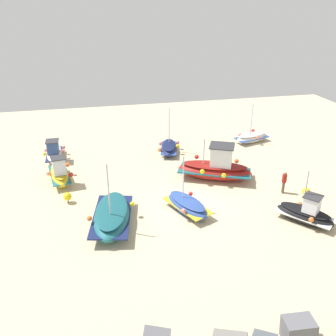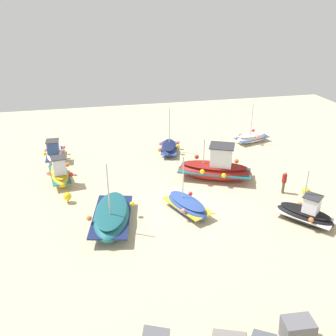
# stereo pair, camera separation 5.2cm
# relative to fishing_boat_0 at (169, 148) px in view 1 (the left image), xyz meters

# --- Properties ---
(ground_plane) EXTENTS (51.65, 51.65, 0.00)m
(ground_plane) POSITION_rel_fishing_boat_0_xyz_m (0.88, 9.16, -0.45)
(ground_plane) COLOR beige
(fishing_boat_0) EXTENTS (2.26, 3.64, 3.89)m
(fishing_boat_0) POSITION_rel_fishing_boat_0_xyz_m (0.00, 0.00, 0.00)
(fishing_boat_0) COLOR navy
(fishing_boat_0) RESTS_ON ground_plane
(fishing_boat_1) EXTENTS (3.02, 5.31, 4.23)m
(fishing_boat_1) POSITION_rel_fishing_boat_0_xyz_m (5.80, 10.24, 0.14)
(fishing_boat_1) COLOR #1E6670
(fishing_boat_1) RESTS_ON ground_plane
(fishing_boat_2) EXTENTS (5.92, 4.37, 3.15)m
(fishing_boat_2) POSITION_rel_fishing_boat_0_xyz_m (-2.25, 5.70, 0.39)
(fishing_boat_2) COLOR maroon
(fishing_boat_2) RESTS_ON ground_plane
(fishing_boat_3) EXTENTS (1.95, 3.93, 2.18)m
(fishing_boat_3) POSITION_rel_fishing_boat_0_xyz_m (9.05, 3.70, 0.22)
(fishing_boat_3) COLOR gold
(fishing_boat_3) RESTS_ON ground_plane
(fishing_boat_4) EXTENTS (3.11, 3.47, 3.40)m
(fishing_boat_4) POSITION_rel_fishing_boat_0_xyz_m (-5.48, 12.56, 0.15)
(fishing_boat_4) COLOR black
(fishing_boat_4) RESTS_ON ground_plane
(fishing_boat_5) EXTENTS (3.65, 2.26, 3.69)m
(fishing_boat_5) POSITION_rel_fishing_boat_0_xyz_m (-8.16, -0.87, 0.00)
(fishing_boat_5) COLOR white
(fishing_boat_5) RESTS_ON ground_plane
(fishing_boat_6) EXTENTS (1.77, 3.46, 1.85)m
(fishing_boat_6) POSITION_rel_fishing_boat_0_xyz_m (9.65, -0.66, 0.15)
(fishing_boat_6) COLOR white
(fishing_boat_6) RESTS_ON ground_plane
(fishing_boat_7) EXTENTS (2.65, 3.79, 3.67)m
(fishing_boat_7) POSITION_rel_fishing_boat_0_xyz_m (1.10, 9.88, 0.03)
(fishing_boat_7) COLOR #2D4C9E
(fishing_boat_7) RESTS_ON ground_plane
(person_walking) EXTENTS (0.32, 0.32, 1.63)m
(person_walking) POSITION_rel_fishing_boat_0_xyz_m (-6.05, 8.89, 0.48)
(person_walking) COLOR brown
(person_walking) RESTS_ON ground_plane
(mooring_buoy_0) EXTENTS (0.55, 0.55, 0.74)m
(mooring_buoy_0) POSITION_rel_fishing_boat_0_xyz_m (8.44, 7.02, 0.01)
(mooring_buoy_0) COLOR #3F3F42
(mooring_buoy_0) RESTS_ON ground_plane
(mooring_buoy_1) EXTENTS (0.53, 0.53, 0.72)m
(mooring_buoy_1) POSITION_rel_fishing_boat_0_xyz_m (-7.24, 9.81, -0.00)
(mooring_buoy_1) COLOR #3F3F42
(mooring_buoy_1) RESTS_ON ground_plane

